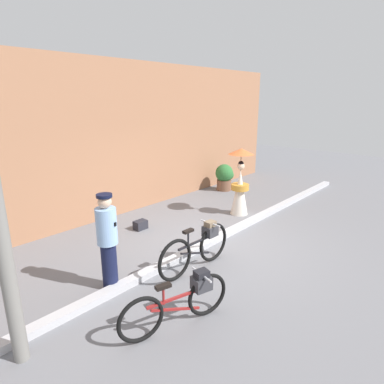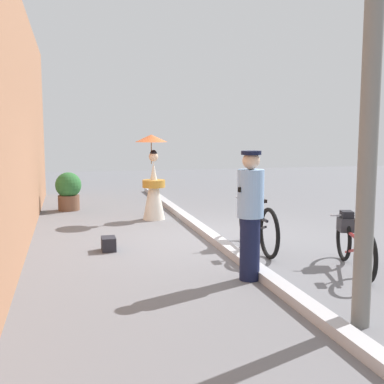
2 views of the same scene
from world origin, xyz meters
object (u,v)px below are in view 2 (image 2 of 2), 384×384
at_px(bicycle_near_officer, 353,240).
at_px(potted_plant_by_door, 69,190).
at_px(person_with_parasol, 153,179).
at_px(utility_pole, 371,80).
at_px(person_officer, 250,212).
at_px(backpack_on_pavement, 109,244).
at_px(bicycle_far_side, 256,222).

height_order(bicycle_near_officer, potted_plant_by_door, potted_plant_by_door).
relative_size(person_with_parasol, utility_pole, 0.38).
bearing_deg(person_with_parasol, person_officer, -174.26).
bearing_deg(potted_plant_by_door, utility_pole, -160.90).
distance_m(bicycle_near_officer, potted_plant_by_door, 7.27).
relative_size(bicycle_near_officer, potted_plant_by_door, 1.82).
height_order(backpack_on_pavement, utility_pole, utility_pole).
height_order(bicycle_near_officer, person_with_parasol, person_with_parasol).
xyz_separation_m(bicycle_near_officer, person_with_parasol, (4.47, 2.04, 0.47)).
bearing_deg(bicycle_near_officer, bicycle_far_side, 33.00).
xyz_separation_m(bicycle_far_side, backpack_on_pavement, (0.52, 2.32, -0.34)).
height_order(potted_plant_by_door, backpack_on_pavement, potted_plant_by_door).
xyz_separation_m(bicycle_near_officer, person_officer, (-0.12, 1.58, 0.49)).
bearing_deg(potted_plant_by_door, bicycle_far_side, -148.76).
relative_size(bicycle_near_officer, backpack_on_pavement, 5.31).
distance_m(person_with_parasol, potted_plant_by_door, 2.50).
xyz_separation_m(bicycle_near_officer, bicycle_far_side, (1.37, 0.89, 0.05)).
relative_size(person_with_parasol, backpack_on_pavement, 5.80).
xyz_separation_m(person_with_parasol, backpack_on_pavement, (-2.58, 1.18, -0.76)).
xyz_separation_m(person_with_parasol, utility_pole, (-6.27, -0.99, 1.53)).
bearing_deg(bicycle_near_officer, potted_plant_by_door, 31.64).
distance_m(bicycle_far_side, utility_pole, 3.73).
bearing_deg(backpack_on_pavement, bicycle_far_side, -102.53).
xyz_separation_m(potted_plant_by_door, backpack_on_pavement, (-4.30, -0.60, -0.38)).
relative_size(person_officer, person_with_parasol, 0.91).
bearing_deg(backpack_on_pavement, potted_plant_by_door, 7.92).
bearing_deg(person_with_parasol, backpack_on_pavement, 155.46).
relative_size(bicycle_far_side, utility_pole, 0.38).
bearing_deg(potted_plant_by_door, person_with_parasol, -134.04).
bearing_deg(person_officer, potted_plant_by_door, 19.53).
height_order(bicycle_far_side, backpack_on_pavement, bicycle_far_side).
height_order(person_officer, utility_pole, utility_pole).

